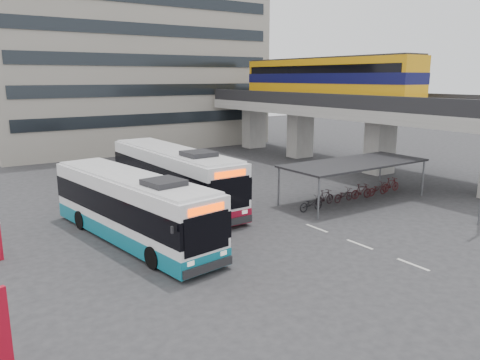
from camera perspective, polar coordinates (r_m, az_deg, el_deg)
ground at (r=23.91m, az=4.94°, el=-6.93°), size 120.00×120.00×0.00m
viaduct at (r=44.06m, az=11.40°, el=10.01°), size 8.00×32.00×9.68m
bike_shelter at (r=31.28m, az=13.65°, el=0.14°), size 10.00×4.00×2.54m
office_block at (r=57.38m, az=-13.82°, el=16.68°), size 30.00×15.00×25.00m
road_markings at (r=23.52m, az=14.39°, el=-7.61°), size 0.15×7.60×0.01m
bus_main at (r=29.74m, az=-8.07°, el=0.38°), size 3.02×12.91×3.80m
bus_teal at (r=23.58m, az=-13.06°, el=-3.31°), size 4.26×12.22×3.54m
pedestrian at (r=25.63m, az=-1.61°, el=-3.40°), size 0.62×0.77×1.84m
sign_totem_south at (r=14.90m, az=-27.18°, el=-15.69°), size 0.50×0.30×2.38m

